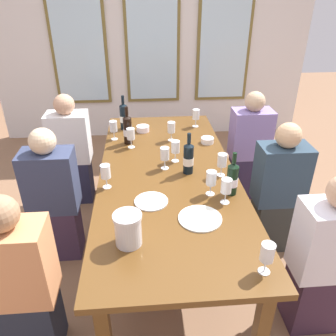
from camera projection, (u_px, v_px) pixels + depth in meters
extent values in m
plane|color=brown|center=(168.00, 247.00, 2.87)|extent=(12.00, 12.00, 0.00)
cube|color=silver|center=(152.00, 29.00, 4.34)|extent=(4.21, 0.06, 2.90)
cube|color=brown|center=(77.00, 30.00, 4.23)|extent=(0.72, 0.03, 1.88)
cube|color=silver|center=(77.00, 31.00, 4.22)|extent=(0.64, 0.01, 1.80)
cube|color=brown|center=(152.00, 30.00, 4.30)|extent=(0.72, 0.03, 1.88)
cube|color=silver|center=(152.00, 30.00, 4.29)|extent=(0.64, 0.01, 1.80)
cube|color=brown|center=(225.00, 29.00, 4.37)|extent=(0.72, 0.03, 1.88)
cube|color=silver|center=(225.00, 29.00, 4.36)|extent=(0.64, 0.01, 1.80)
cube|color=#593717|center=(168.00, 174.00, 2.52)|extent=(1.01, 2.35, 0.04)
cube|color=#593717|center=(261.00, 332.00, 1.79)|extent=(0.07, 0.07, 0.70)
cube|color=#593717|center=(122.00, 155.00, 3.62)|extent=(0.07, 0.07, 0.70)
cube|color=#593717|center=(197.00, 153.00, 3.67)|extent=(0.07, 0.07, 0.70)
cylinder|color=white|center=(200.00, 218.00, 2.01)|extent=(0.26, 0.26, 0.01)
cylinder|color=white|center=(151.00, 201.00, 2.17)|extent=(0.22, 0.22, 0.01)
cylinder|color=silver|center=(128.00, 231.00, 1.79)|extent=(0.14, 0.14, 0.17)
cylinder|color=silver|center=(127.00, 216.00, 1.74)|extent=(0.16, 0.16, 0.02)
cylinder|color=black|center=(188.00, 160.00, 2.46)|extent=(0.08, 0.07, 0.22)
cone|color=black|center=(189.00, 145.00, 2.40)|extent=(0.08, 0.07, 0.02)
cylinder|color=black|center=(189.00, 138.00, 2.37)|extent=(0.03, 0.03, 0.08)
cylinder|color=silver|center=(188.00, 161.00, 2.46)|extent=(0.08, 0.08, 0.06)
cylinder|color=black|center=(124.00, 118.00, 3.20)|extent=(0.07, 0.07, 0.23)
cone|color=black|center=(123.00, 105.00, 3.13)|extent=(0.07, 0.07, 0.02)
cylinder|color=black|center=(123.00, 100.00, 3.11)|extent=(0.03, 0.03, 0.08)
cylinder|color=white|center=(124.00, 119.00, 3.20)|extent=(0.08, 0.08, 0.06)
cylinder|color=black|center=(232.00, 180.00, 2.21)|extent=(0.07, 0.07, 0.20)
cone|color=black|center=(234.00, 165.00, 2.16)|extent=(0.07, 0.07, 0.02)
cylinder|color=black|center=(234.00, 158.00, 2.13)|extent=(0.03, 0.03, 0.08)
cylinder|color=silver|center=(232.00, 181.00, 2.22)|extent=(0.08, 0.08, 0.06)
cylinder|color=black|center=(128.00, 131.00, 2.91)|extent=(0.07, 0.07, 0.23)
cone|color=black|center=(127.00, 117.00, 2.84)|extent=(0.07, 0.07, 0.02)
cylinder|color=black|center=(127.00, 111.00, 2.82)|extent=(0.03, 0.03, 0.08)
cylinder|color=silver|center=(128.00, 132.00, 2.91)|extent=(0.08, 0.08, 0.06)
cylinder|color=white|center=(143.00, 129.00, 3.19)|extent=(0.12, 0.12, 0.05)
cylinder|color=white|center=(207.00, 140.00, 2.96)|extent=(0.11, 0.11, 0.05)
cylinder|color=white|center=(107.00, 187.00, 2.33)|extent=(0.06, 0.06, 0.00)
cylinder|color=white|center=(107.00, 182.00, 2.31)|extent=(0.01, 0.01, 0.07)
cylinder|color=white|center=(105.00, 171.00, 2.27)|extent=(0.07, 0.07, 0.09)
cylinder|color=beige|center=(106.00, 175.00, 2.28)|extent=(0.06, 0.06, 0.03)
cylinder|color=white|center=(171.00, 140.00, 3.01)|extent=(0.06, 0.06, 0.00)
cylinder|color=white|center=(171.00, 136.00, 2.99)|extent=(0.01, 0.01, 0.07)
cylinder|color=white|center=(171.00, 127.00, 2.95)|extent=(0.07, 0.07, 0.09)
cylinder|color=white|center=(221.00, 175.00, 2.47)|extent=(0.06, 0.06, 0.00)
cylinder|color=white|center=(221.00, 170.00, 2.45)|extent=(0.01, 0.01, 0.07)
cylinder|color=white|center=(222.00, 160.00, 2.41)|extent=(0.07, 0.07, 0.09)
cylinder|color=#590C19|center=(222.00, 164.00, 2.43)|extent=(0.06, 0.06, 0.03)
cylinder|color=white|center=(210.00, 194.00, 2.25)|extent=(0.06, 0.06, 0.00)
cylinder|color=white|center=(210.00, 189.00, 2.23)|extent=(0.01, 0.01, 0.07)
cylinder|color=white|center=(211.00, 178.00, 2.19)|extent=(0.07, 0.07, 0.09)
cylinder|color=white|center=(131.00, 147.00, 2.89)|extent=(0.06, 0.06, 0.00)
cylinder|color=white|center=(131.00, 143.00, 2.87)|extent=(0.01, 0.01, 0.07)
cylinder|color=white|center=(131.00, 134.00, 2.83)|extent=(0.07, 0.07, 0.09)
cylinder|color=beige|center=(131.00, 137.00, 2.84)|extent=(0.06, 0.06, 0.04)
cylinder|color=white|center=(195.00, 126.00, 3.30)|extent=(0.06, 0.06, 0.00)
cylinder|color=white|center=(196.00, 123.00, 3.28)|extent=(0.01, 0.01, 0.07)
cylinder|color=white|center=(196.00, 114.00, 3.24)|extent=(0.07, 0.07, 0.09)
cylinder|color=white|center=(175.00, 161.00, 2.67)|extent=(0.06, 0.06, 0.00)
cylinder|color=white|center=(175.00, 156.00, 2.65)|extent=(0.01, 0.01, 0.07)
cylinder|color=white|center=(175.00, 147.00, 2.61)|extent=(0.07, 0.07, 0.09)
cylinder|color=maroon|center=(175.00, 150.00, 2.62)|extent=(0.06, 0.06, 0.03)
cylinder|color=white|center=(114.00, 139.00, 3.04)|extent=(0.06, 0.06, 0.00)
cylinder|color=white|center=(114.00, 135.00, 3.02)|extent=(0.01, 0.01, 0.07)
cylinder|color=white|center=(113.00, 126.00, 2.97)|extent=(0.07, 0.07, 0.09)
cylinder|color=#590C19|center=(114.00, 130.00, 2.99)|extent=(0.06, 0.06, 0.02)
cylinder|color=white|center=(264.00, 271.00, 1.65)|extent=(0.06, 0.06, 0.00)
cylinder|color=white|center=(265.00, 265.00, 1.63)|extent=(0.01, 0.01, 0.07)
cylinder|color=white|center=(268.00, 252.00, 1.59)|extent=(0.07, 0.07, 0.09)
cylinder|color=maroon|center=(267.00, 256.00, 1.60)|extent=(0.06, 0.06, 0.04)
cylinder|color=white|center=(165.00, 168.00, 2.56)|extent=(0.06, 0.06, 0.00)
cylinder|color=white|center=(165.00, 164.00, 2.54)|extent=(0.01, 0.01, 0.07)
cylinder|color=white|center=(165.00, 154.00, 2.50)|extent=(0.07, 0.07, 0.09)
cylinder|color=white|center=(225.00, 202.00, 2.17)|extent=(0.06, 0.06, 0.00)
cylinder|color=white|center=(225.00, 197.00, 2.15)|extent=(0.01, 0.01, 0.07)
cylinder|color=white|center=(226.00, 186.00, 2.11)|extent=(0.07, 0.07, 0.09)
cube|color=#392840|center=(60.00, 230.00, 2.72)|extent=(0.32, 0.24, 0.45)
cube|color=#313A57|center=(50.00, 181.00, 2.49)|extent=(0.38, 0.24, 0.48)
sphere|color=beige|center=(42.00, 141.00, 2.34)|extent=(0.19, 0.19, 0.19)
cube|color=#2C2F2C|center=(272.00, 222.00, 2.81)|extent=(0.32, 0.24, 0.45)
cube|color=#2A3E4F|center=(281.00, 174.00, 2.58)|extent=(0.38, 0.24, 0.48)
sphere|color=tan|center=(289.00, 135.00, 2.42)|extent=(0.19, 0.19, 0.19)
cube|color=#22243D|center=(76.00, 179.00, 3.42)|extent=(0.32, 0.24, 0.45)
cube|color=silver|center=(69.00, 137.00, 3.19)|extent=(0.38, 0.24, 0.48)
sphere|color=tan|center=(64.00, 105.00, 3.04)|extent=(0.19, 0.19, 0.19)
cube|color=#2E2543|center=(245.00, 175.00, 3.49)|extent=(0.32, 0.24, 0.45)
cube|color=#8672B6|center=(251.00, 134.00, 3.27)|extent=(0.38, 0.24, 0.48)
sphere|color=tan|center=(255.00, 102.00, 3.11)|extent=(0.19, 0.19, 0.19)
cube|color=#222634|center=(32.00, 321.00, 1.99)|extent=(0.32, 0.24, 0.45)
cube|color=tan|center=(14.00, 264.00, 1.76)|extent=(0.38, 0.24, 0.48)
cube|color=#372234|center=(313.00, 296.00, 2.15)|extent=(0.32, 0.24, 0.45)
cube|color=silver|center=(330.00, 240.00, 1.93)|extent=(0.38, 0.24, 0.48)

